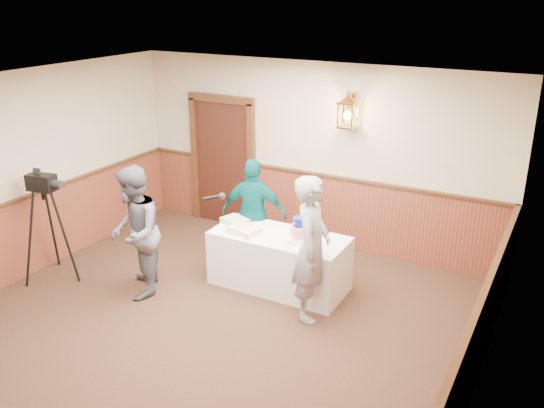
{
  "coord_description": "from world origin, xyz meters",
  "views": [
    {
      "loc": [
        3.48,
        -4.2,
        3.79
      ],
      "look_at": [
        0.27,
        1.7,
        1.25
      ],
      "focal_mm": 38.0,
      "sensor_mm": 36.0,
      "label": 1
    }
  ],
  "objects": [
    {
      "name": "sheet_cake_yellow",
      "position": [
        -0.17,
        1.74,
        0.79
      ],
      "size": [
        0.44,
        0.36,
        0.08
      ],
      "primitive_type": "cube",
      "rotation": [
        0.0,
        0.0,
        -0.18
      ],
      "color": "#D6DA82",
      "rests_on": "display_table"
    },
    {
      "name": "tv_camera_rig",
      "position": [
        -2.59,
        0.63,
        0.67
      ],
      "size": [
        0.59,
        0.55,
        1.5
      ],
      "rotation": [
        0.0,
        0.0,
        0.18
      ],
      "color": "black",
      "rests_on": "ground"
    },
    {
      "name": "baker",
      "position": [
        0.95,
        1.43,
        0.9
      ],
      "size": [
        0.57,
        0.74,
        1.8
      ],
      "primitive_type": "imported",
      "rotation": [
        0.0,
        0.0,
        1.81
      ],
      "color": "gray",
      "rests_on": "ground"
    },
    {
      "name": "room_shell",
      "position": [
        -0.05,
        0.45,
        1.52
      ],
      "size": [
        6.02,
        7.02,
        2.81
      ],
      "color": "#BBAC8C",
      "rests_on": "ground"
    },
    {
      "name": "sheet_cake_green",
      "position": [
        -0.45,
        1.95,
        0.79
      ],
      "size": [
        0.4,
        0.36,
        0.08
      ],
      "primitive_type": "cube",
      "rotation": [
        0.0,
        0.0,
        -0.33
      ],
      "color": "#92C68B",
      "rests_on": "display_table"
    },
    {
      "name": "assistant_p",
      "position": [
        -0.34,
        2.29,
        0.8
      ],
      "size": [
        1.0,
        0.62,
        1.59
      ],
      "primitive_type": "imported",
      "rotation": [
        0.0,
        0.0,
        3.41
      ],
      "color": "#065050",
      "rests_on": "ground"
    },
    {
      "name": "display_table",
      "position": [
        0.27,
        1.9,
        0.38
      ],
      "size": [
        1.8,
        0.8,
        0.75
      ],
      "primitive_type": "cube",
      "color": "white",
      "rests_on": "ground"
    },
    {
      "name": "interviewer",
      "position": [
        -1.26,
        0.85,
        0.87
      ],
      "size": [
        1.56,
        1.09,
        1.73
      ],
      "rotation": [
        0.0,
        0.0,
        -0.97
      ],
      "color": "#54555D",
      "rests_on": "ground"
    },
    {
      "name": "ground",
      "position": [
        0.0,
        0.0,
        0.0
      ],
      "size": [
        7.0,
        7.0,
        0.0
      ],
      "primitive_type": "plane",
      "color": "#321C13",
      "rests_on": "ground"
    },
    {
      "name": "tiered_cake",
      "position": [
        0.59,
        1.86,
        0.88
      ],
      "size": [
        0.41,
        0.41,
        0.32
      ],
      "rotation": [
        0.0,
        0.0,
        0.38
      ],
      "color": "#FFEEC0",
      "rests_on": "display_table"
    }
  ]
}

